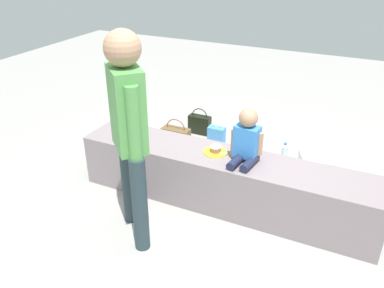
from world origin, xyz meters
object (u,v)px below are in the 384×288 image
(cake_box_white, at_px, (316,162))
(handbag_brown_canvas, at_px, (176,137))
(water_bottle_far_side, at_px, (360,182))
(cake_plate, at_px, (215,151))
(water_bottle_near_gift, at_px, (285,152))
(adult_standing, at_px, (128,122))
(child_seated, at_px, (247,139))
(gift_bag, at_px, (216,138))
(handbag_black_leather, at_px, (200,124))

(cake_box_white, distance_m, handbag_brown_canvas, 1.62)
(cake_box_white, bearing_deg, water_bottle_far_side, -27.45)
(cake_plate, xyz_separation_m, handbag_brown_canvas, (-0.82, 0.79, -0.40))
(water_bottle_near_gift, bearing_deg, cake_box_white, -8.13)
(water_bottle_far_side, relative_size, cake_box_white, 0.58)
(water_bottle_near_gift, xyz_separation_m, cake_box_white, (0.36, -0.05, -0.02))
(adult_standing, bearing_deg, cake_plate, 61.06)
(handbag_brown_canvas, bearing_deg, child_seated, -36.20)
(water_bottle_far_side, bearing_deg, handbag_brown_canvas, 179.26)
(water_bottle_far_side, distance_m, handbag_brown_canvas, 2.08)
(gift_bag, bearing_deg, child_seated, -55.86)
(adult_standing, distance_m, water_bottle_far_side, 2.43)
(cake_box_white, xyz_separation_m, handbag_brown_canvas, (-1.61, -0.22, 0.06))
(gift_bag, relative_size, handbag_black_leather, 0.95)
(water_bottle_far_side, bearing_deg, cake_box_white, 152.55)
(child_seated, height_order, adult_standing, adult_standing)
(cake_plate, height_order, water_bottle_near_gift, cake_plate)
(water_bottle_near_gift, relative_size, handbag_black_leather, 0.60)
(child_seated, height_order, water_bottle_near_gift, child_seated)
(cake_plate, distance_m, cake_box_white, 1.36)
(gift_bag, bearing_deg, handbag_brown_canvas, -161.05)
(adult_standing, xyz_separation_m, handbag_brown_canvas, (-0.42, 1.53, -0.90))
(water_bottle_far_side, height_order, handbag_black_leather, handbag_black_leather)
(handbag_brown_canvas, bearing_deg, gift_bag, 18.95)
(water_bottle_near_gift, height_order, water_bottle_far_side, water_bottle_near_gift)
(gift_bag, relative_size, cake_box_white, 1.00)
(adult_standing, relative_size, cake_plate, 7.64)
(child_seated, relative_size, adult_standing, 0.28)
(adult_standing, distance_m, water_bottle_near_gift, 2.19)
(water_bottle_near_gift, relative_size, handbag_brown_canvas, 0.56)
(cake_box_white, relative_size, handbag_brown_canvas, 0.89)
(child_seated, xyz_separation_m, handbag_brown_canvas, (-1.12, 0.82, -0.59))
(water_bottle_far_side, distance_m, handbag_black_leather, 2.05)
(handbag_black_leather, bearing_deg, handbag_brown_canvas, -101.08)
(gift_bag, distance_m, water_bottle_far_side, 1.63)
(adult_standing, distance_m, cake_box_white, 2.32)
(cake_box_white, height_order, handbag_black_leather, handbag_black_leather)
(gift_bag, distance_m, water_bottle_near_gift, 0.80)
(child_seated, xyz_separation_m, gift_bag, (-0.66, 0.97, -0.58))
(child_seated, xyz_separation_m, water_bottle_far_side, (0.96, 0.79, -0.64))
(gift_bag, bearing_deg, adult_standing, -91.32)
(water_bottle_near_gift, relative_size, water_bottle_far_side, 1.09)
(adult_standing, relative_size, handbag_brown_canvas, 4.64)
(water_bottle_near_gift, xyz_separation_m, water_bottle_far_side, (0.83, -0.30, -0.01))
(handbag_black_leather, bearing_deg, child_seated, -51.66)
(water_bottle_near_gift, height_order, handbag_brown_canvas, handbag_brown_canvas)
(gift_bag, xyz_separation_m, handbag_black_leather, (-0.36, 0.32, -0.02))
(gift_bag, bearing_deg, handbag_black_leather, 138.60)
(gift_bag, relative_size, handbag_brown_canvas, 0.89)
(child_seated, bearing_deg, cake_box_white, 64.61)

